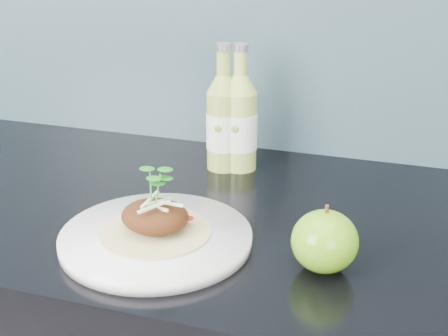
{
  "coord_description": "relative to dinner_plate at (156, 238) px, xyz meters",
  "views": [
    {
      "loc": [
        0.28,
        0.86,
        1.32
      ],
      "look_at": [
        0.03,
        1.62,
        1.0
      ],
      "focal_mm": 50.0,
      "sensor_mm": 36.0,
      "label": 1
    }
  ],
  "objects": [
    {
      "name": "pork_taco",
      "position": [
        -0.0,
        0.0,
        0.04
      ],
      "size": [
        0.15,
        0.15,
        0.1
      ],
      "color": "tan",
      "rests_on": "dinner_plate"
    },
    {
      "name": "green_apple",
      "position": [
        0.23,
        0.0,
        0.03
      ],
      "size": [
        0.1,
        0.1,
        0.09
      ],
      "rotation": [
        0.0,
        0.0,
        0.13
      ],
      "color": "#4D8C0F",
      "rests_on": "kitchen_counter"
    },
    {
      "name": "dinner_plate",
      "position": [
        0.0,
        0.0,
        0.0
      ],
      "size": [
        0.36,
        0.36,
        0.02
      ],
      "color": "white",
      "rests_on": "kitchen_counter"
    },
    {
      "name": "cider_bottle_left",
      "position": [
        0.0,
        0.3,
        0.08
      ],
      "size": [
        0.08,
        0.08,
        0.23
      ],
      "rotation": [
        0.0,
        0.0,
        0.37
      ],
      "color": "#9CB44B",
      "rests_on": "kitchen_counter"
    },
    {
      "name": "cider_bottle_right",
      "position": [
        0.03,
        0.3,
        0.08
      ],
      "size": [
        0.07,
        0.07,
        0.23
      ],
      "rotation": [
        0.0,
        0.0,
        0.11
      ],
      "color": "#ADC150",
      "rests_on": "kitchen_counter"
    }
  ]
}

